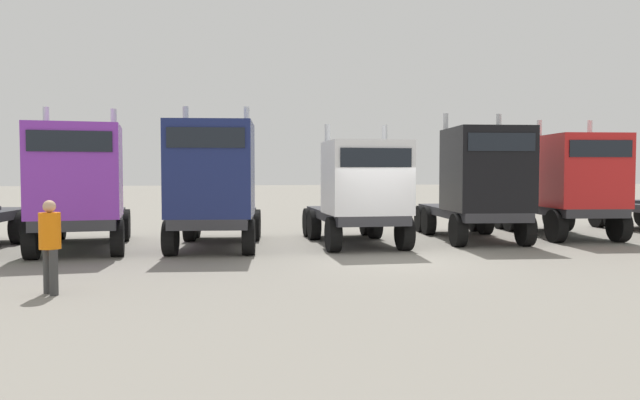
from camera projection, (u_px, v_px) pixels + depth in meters
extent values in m
plane|color=gray|center=(392.00, 261.00, 15.86)|extent=(200.00, 200.00, 0.00)
cylinder|color=black|center=(20.00, 228.00, 19.61)|extent=(0.45, 1.11, 1.08)
cylinder|color=black|center=(32.00, 225.00, 20.71)|extent=(0.45, 1.11, 1.08)
cube|color=#333338|center=(84.00, 218.00, 18.63)|extent=(2.72, 6.40, 0.30)
cube|color=purple|center=(76.00, 171.00, 16.69)|extent=(2.59, 2.53, 2.61)
cube|color=black|center=(70.00, 141.00, 15.51)|extent=(2.10, 0.22, 0.55)
cylinder|color=silver|center=(114.00, 162.00, 18.20)|extent=(0.19, 0.19, 3.21)
cylinder|color=silver|center=(47.00, 161.00, 17.68)|extent=(0.19, 0.19, 3.21)
cylinder|color=#333338|center=(89.00, 209.00, 19.94)|extent=(1.19, 1.19, 0.12)
cylinder|color=black|center=(117.00, 238.00, 16.63)|extent=(0.44, 1.06, 1.04)
cylinder|color=black|center=(31.00, 241.00, 16.03)|extent=(0.44, 1.06, 1.04)
cylinder|color=black|center=(124.00, 226.00, 20.41)|extent=(0.44, 1.06, 1.04)
cylinder|color=black|center=(54.00, 228.00, 19.81)|extent=(0.44, 1.06, 1.04)
cylinder|color=black|center=(125.00, 223.00, 21.46)|extent=(0.44, 1.06, 1.04)
cylinder|color=black|center=(59.00, 225.00, 20.86)|extent=(0.44, 1.06, 1.04)
cube|color=#333338|center=(218.00, 217.00, 19.06)|extent=(2.92, 6.11, 0.30)
cube|color=navy|center=(211.00, 169.00, 17.31)|extent=(2.70, 2.79, 2.75)
cube|color=black|center=(206.00, 138.00, 16.00)|extent=(2.09, 0.30, 0.55)
cylinder|color=silver|center=(247.00, 160.00, 18.77)|extent=(0.20, 0.20, 3.35)
cylinder|color=silver|center=(186.00, 160.00, 18.64)|extent=(0.20, 0.20, 3.35)
cylinder|color=#333338|center=(222.00, 208.00, 20.34)|extent=(1.23, 1.23, 0.12)
cylinder|color=black|center=(249.00, 237.00, 16.92)|extent=(0.47, 1.06, 1.02)
cylinder|color=black|center=(170.00, 238.00, 16.77)|extent=(0.47, 1.06, 1.02)
cylinder|color=black|center=(254.00, 226.00, 20.49)|extent=(0.47, 1.06, 1.02)
cylinder|color=black|center=(190.00, 226.00, 20.34)|extent=(0.47, 1.06, 1.02)
cylinder|color=black|center=(256.00, 223.00, 21.58)|extent=(0.47, 1.06, 1.02)
cylinder|color=black|center=(194.00, 224.00, 21.44)|extent=(0.47, 1.06, 1.02)
cube|color=#333338|center=(353.00, 215.00, 19.82)|extent=(2.26, 5.68, 0.30)
cube|color=white|center=(366.00, 178.00, 18.07)|extent=(2.42, 2.24, 2.21)
cube|color=black|center=(376.00, 158.00, 16.94)|extent=(2.10, 0.06, 0.55)
cylinder|color=silver|center=(384.00, 168.00, 19.47)|extent=(0.18, 0.18, 2.81)
cylinder|color=silver|center=(327.00, 168.00, 19.13)|extent=(0.18, 0.18, 2.81)
cylinder|color=#333338|center=(345.00, 207.00, 21.03)|extent=(1.11, 1.11, 0.12)
cylinder|color=black|center=(405.00, 233.00, 17.94)|extent=(0.36, 1.05, 1.04)
cylinder|color=black|center=(333.00, 235.00, 17.55)|extent=(0.36, 1.05, 1.04)
cylinder|color=black|center=(375.00, 224.00, 21.24)|extent=(0.36, 1.05, 1.04)
cylinder|color=black|center=(314.00, 225.00, 20.85)|extent=(0.36, 1.05, 1.04)
cylinder|color=black|center=(367.00, 221.00, 22.32)|extent=(0.36, 1.05, 1.04)
cylinder|color=black|center=(309.00, 222.00, 21.93)|extent=(0.36, 1.05, 1.04)
cube|color=#333338|center=(469.00, 212.00, 21.17)|extent=(2.88, 6.17, 0.30)
cube|color=black|center=(486.00, 169.00, 19.41)|extent=(2.68, 2.84, 2.71)
cube|color=black|center=(502.00, 142.00, 18.07)|extent=(2.09, 0.28, 0.55)
cylinder|color=silver|center=(498.00, 161.00, 20.90)|extent=(0.20, 0.20, 3.31)
cylinder|color=silver|center=(445.00, 161.00, 20.76)|extent=(0.20, 0.20, 3.31)
cylinder|color=#333338|center=(458.00, 204.00, 22.46)|extent=(1.22, 1.22, 0.12)
cylinder|color=black|center=(525.00, 230.00, 19.00)|extent=(0.47, 1.08, 1.05)
cylinder|color=black|center=(458.00, 230.00, 18.83)|extent=(0.47, 1.08, 1.05)
cylinder|color=black|center=(485.00, 221.00, 22.64)|extent=(0.47, 1.08, 1.05)
cylinder|color=black|center=(429.00, 221.00, 22.48)|extent=(0.47, 1.08, 1.05)
cylinder|color=black|center=(476.00, 218.00, 23.74)|extent=(0.47, 1.08, 1.05)
cylinder|color=black|center=(421.00, 219.00, 23.57)|extent=(0.47, 1.08, 1.05)
cube|color=#333338|center=(555.00, 208.00, 22.34)|extent=(2.92, 6.35, 0.30)
cube|color=red|center=(582.00, 171.00, 20.37)|extent=(2.66, 2.57, 2.49)
cube|color=black|center=(601.00, 149.00, 19.17)|extent=(2.09, 0.29, 0.55)
cylinder|color=silver|center=(589.00, 163.00, 21.72)|extent=(0.20, 0.20, 3.09)
cylinder|color=silver|center=(539.00, 163.00, 21.58)|extent=(0.20, 0.20, 3.09)
cylinder|color=#333338|center=(540.00, 201.00, 23.68)|extent=(1.22, 1.22, 0.12)
cylinder|color=black|center=(619.00, 226.00, 20.09)|extent=(0.48, 1.14, 1.11)
cylinder|color=black|center=(556.00, 226.00, 19.93)|extent=(0.48, 1.14, 1.11)
cylinder|color=black|center=(564.00, 217.00, 23.90)|extent=(0.48, 1.14, 1.11)
cylinder|color=black|center=(511.00, 218.00, 23.75)|extent=(0.48, 1.14, 1.11)
cylinder|color=black|center=(552.00, 215.00, 25.00)|extent=(0.48, 1.14, 1.11)
cylinder|color=black|center=(501.00, 216.00, 24.84)|extent=(0.48, 1.14, 1.11)
cylinder|color=black|center=(614.00, 217.00, 24.50)|extent=(0.41, 1.07, 1.05)
cylinder|color=black|center=(598.00, 215.00, 25.59)|extent=(0.41, 1.07, 1.05)
cylinder|color=#393939|center=(54.00, 272.00, 11.33)|extent=(0.22, 0.22, 0.88)
cylinder|color=#393939|center=(48.00, 271.00, 11.52)|extent=(0.22, 0.22, 0.88)
cylinder|color=orange|center=(50.00, 231.00, 11.39)|extent=(0.56, 0.56, 0.70)
sphere|color=tan|center=(49.00, 206.00, 11.37)|extent=(0.24, 0.24, 0.24)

